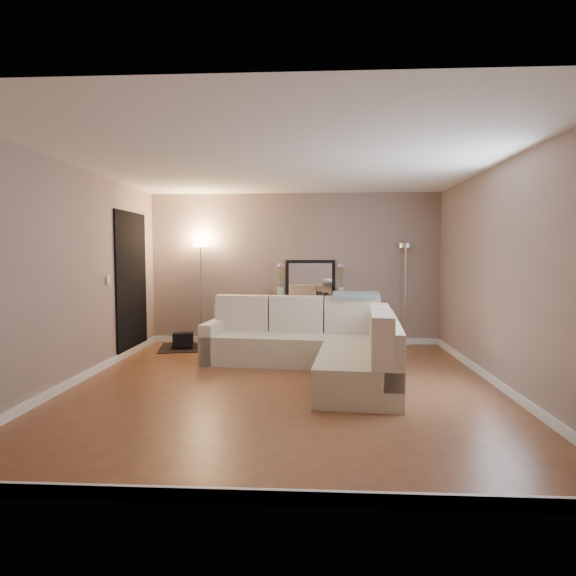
# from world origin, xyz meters

# --- Properties ---
(floor) EXTENTS (5.00, 5.50, 0.01)m
(floor) POSITION_xyz_m (0.00, 0.00, -0.01)
(floor) COLOR brown
(floor) RESTS_ON ground
(ceiling) EXTENTS (5.00, 5.50, 0.01)m
(ceiling) POSITION_xyz_m (0.00, 0.00, 2.60)
(ceiling) COLOR white
(ceiling) RESTS_ON ground
(wall_back) EXTENTS (5.00, 0.02, 2.60)m
(wall_back) POSITION_xyz_m (0.00, 2.76, 1.30)
(wall_back) COLOR gray
(wall_back) RESTS_ON ground
(wall_front) EXTENTS (5.00, 0.02, 2.60)m
(wall_front) POSITION_xyz_m (0.00, -2.76, 1.30)
(wall_front) COLOR gray
(wall_front) RESTS_ON ground
(wall_left) EXTENTS (0.02, 5.50, 2.60)m
(wall_left) POSITION_xyz_m (-2.51, 0.00, 1.30)
(wall_left) COLOR gray
(wall_left) RESTS_ON ground
(wall_right) EXTENTS (0.02, 5.50, 2.60)m
(wall_right) POSITION_xyz_m (2.51, 0.00, 1.30)
(wall_right) COLOR gray
(wall_right) RESTS_ON ground
(baseboard_back) EXTENTS (5.00, 0.03, 0.10)m
(baseboard_back) POSITION_xyz_m (0.00, 2.73, 0.05)
(baseboard_back) COLOR white
(baseboard_back) RESTS_ON ground
(baseboard_front) EXTENTS (5.00, 0.03, 0.10)m
(baseboard_front) POSITION_xyz_m (0.00, -2.73, 0.05)
(baseboard_front) COLOR white
(baseboard_front) RESTS_ON ground
(baseboard_left) EXTENTS (0.03, 5.50, 0.10)m
(baseboard_left) POSITION_xyz_m (-2.48, 0.00, 0.05)
(baseboard_left) COLOR white
(baseboard_left) RESTS_ON ground
(baseboard_right) EXTENTS (0.03, 5.50, 0.10)m
(baseboard_right) POSITION_xyz_m (2.48, 0.00, 0.05)
(baseboard_right) COLOR white
(baseboard_right) RESTS_ON ground
(doorway) EXTENTS (0.02, 1.20, 2.20)m
(doorway) POSITION_xyz_m (-2.48, 1.70, 1.10)
(doorway) COLOR black
(doorway) RESTS_ON ground
(switch_plate) EXTENTS (0.02, 0.08, 0.12)m
(switch_plate) POSITION_xyz_m (-2.48, 0.85, 1.20)
(switch_plate) COLOR white
(switch_plate) RESTS_ON ground
(sectional_sofa) EXTENTS (2.74, 2.80, 0.94)m
(sectional_sofa) POSITION_xyz_m (0.42, 0.79, 0.35)
(sectional_sofa) COLOR beige
(sectional_sofa) RESTS_ON floor
(throw_blanket) EXTENTS (0.69, 0.42, 0.09)m
(throw_blanket) POSITION_xyz_m (0.96, 1.40, 0.96)
(throw_blanket) COLOR gray
(throw_blanket) RESTS_ON sectional_sofa
(console_table) EXTENTS (1.23, 0.39, 0.75)m
(console_table) POSITION_xyz_m (0.21, 2.58, 0.42)
(console_table) COLOR black
(console_table) RESTS_ON floor
(leaning_mirror) EXTENTS (0.86, 0.08, 0.67)m
(leaning_mirror) POSITION_xyz_m (0.28, 2.74, 1.12)
(leaning_mirror) COLOR black
(leaning_mirror) RESTS_ON console_table
(table_decor) EXTENTS (0.52, 0.12, 0.12)m
(table_decor) POSITION_xyz_m (0.29, 2.55, 0.80)
(table_decor) COLOR orange
(table_decor) RESTS_ON console_table
(flower_vase_left) EXTENTS (0.14, 0.12, 0.64)m
(flower_vase_left) POSITION_xyz_m (-0.23, 2.56, 1.04)
(flower_vase_left) COLOR silver
(flower_vase_left) RESTS_ON console_table
(flower_vase_right) EXTENTS (0.14, 0.12, 0.64)m
(flower_vase_right) POSITION_xyz_m (0.80, 2.61, 1.04)
(flower_vase_right) COLOR silver
(flower_vase_right) RESTS_ON console_table
(floor_lamp_lit) EXTENTS (0.29, 0.29, 1.75)m
(floor_lamp_lit) POSITION_xyz_m (-1.60, 2.55, 1.24)
(floor_lamp_lit) COLOR silver
(floor_lamp_lit) RESTS_ON floor
(floor_lamp_unlit) EXTENTS (0.28, 0.28, 1.73)m
(floor_lamp_unlit) POSITION_xyz_m (1.88, 2.57, 1.22)
(floor_lamp_unlit) COLOR silver
(floor_lamp_unlit) RESTS_ON floor
(charcoal_rug) EXTENTS (1.29, 1.06, 0.02)m
(charcoal_rug) POSITION_xyz_m (-1.62, 2.21, 0.01)
(charcoal_rug) COLOR black
(charcoal_rug) RESTS_ON floor
(black_bag) EXTENTS (0.36, 0.29, 0.21)m
(black_bag) POSITION_xyz_m (-1.79, 2.09, 0.16)
(black_bag) COLOR black
(black_bag) RESTS_ON charcoal_rug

